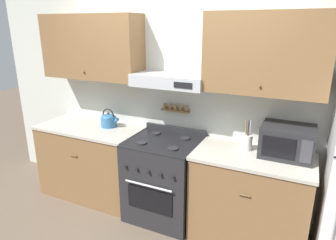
{
  "coord_description": "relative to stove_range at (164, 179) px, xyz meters",
  "views": [
    {
      "loc": [
        1.33,
        -2.39,
        2.11
      ],
      "look_at": [
        0.07,
        0.27,
        1.18
      ],
      "focal_mm": 32.0,
      "sensor_mm": 36.0,
      "label": 1
    }
  ],
  "objects": [
    {
      "name": "tea_kettle",
      "position": [
        -0.81,
        0.13,
        0.55
      ],
      "size": [
        0.24,
        0.19,
        0.23
      ],
      "color": "teal",
      "rests_on": "counter_left"
    },
    {
      "name": "counter_left",
      "position": [
        -1.03,
        0.03,
        0.0
      ],
      "size": [
        1.29,
        0.66,
        0.93
      ],
      "color": "brown",
      "rests_on": "ground_plane"
    },
    {
      "name": "stove_range",
      "position": [
        0.0,
        0.0,
        0.0
      ],
      "size": [
        0.76,
        0.71,
        0.98
      ],
      "color": "#232326",
      "rests_on": "ground_plane"
    },
    {
      "name": "microwave",
      "position": [
        1.22,
        0.15,
        0.61
      ],
      "size": [
        0.47,
        0.4,
        0.29
      ],
      "color": "#232326",
      "rests_on": "counter_right"
    },
    {
      "name": "counter_right",
      "position": [
        0.95,
        0.03,
        0.0
      ],
      "size": [
        1.13,
        0.66,
        0.93
      ],
      "color": "brown",
      "rests_on": "ground_plane"
    },
    {
      "name": "wall_back",
      "position": [
        -0.04,
        0.31,
        1.02
      ],
      "size": [
        5.2,
        0.46,
        2.55
      ],
      "color": "silver",
      "rests_on": "ground_plane"
    },
    {
      "name": "ground_plane",
      "position": [
        0.0,
        -0.31,
        -0.46
      ],
      "size": [
        16.0,
        16.0,
        0.0
      ],
      "primitive_type": "plane",
      "color": "brown"
    },
    {
      "name": "utensil_crock",
      "position": [
        0.86,
        0.13,
        0.55
      ],
      "size": [
        0.1,
        0.1,
        0.31
      ],
      "color": "silver",
      "rests_on": "counter_right"
    }
  ]
}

